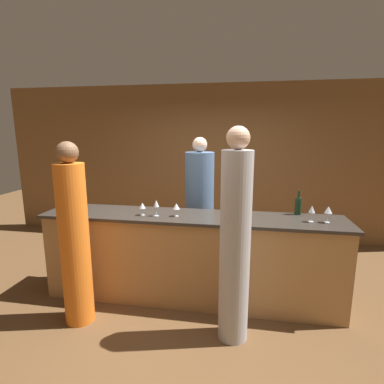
% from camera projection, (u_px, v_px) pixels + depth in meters
% --- Properties ---
extents(ground_plane, '(14.00, 14.00, 0.00)m').
position_uv_depth(ground_plane, '(191.00, 298.00, 3.60)').
color(ground_plane, brown).
extents(back_wall, '(8.00, 0.06, 2.80)m').
position_uv_depth(back_wall, '(212.00, 163.00, 5.49)').
color(back_wall, brown).
rests_on(back_wall, ground_plane).
extents(bar_counter, '(3.44, 0.62, 1.03)m').
position_uv_depth(bar_counter, '(191.00, 258.00, 3.50)').
color(bar_counter, '#B27F4C').
rests_on(bar_counter, ground_plane).
extents(bartender, '(0.39, 0.39, 1.90)m').
position_uv_depth(bartender, '(199.00, 213.00, 4.08)').
color(bartender, '#4C6B93').
rests_on(bartender, ground_plane).
extents(guest_0, '(0.29, 0.29, 1.88)m').
position_uv_depth(guest_0, '(74.00, 240.00, 3.01)').
color(guest_0, orange).
rests_on(guest_0, ground_plane).
extents(guest_1, '(0.28, 0.28, 2.01)m').
position_uv_depth(guest_1, '(235.00, 243.00, 2.74)').
color(guest_1, '#B2B2B7').
rests_on(guest_1, ground_plane).
extents(wine_bottle_0, '(0.07, 0.07, 0.27)m').
position_uv_depth(wine_bottle_0, '(298.00, 206.00, 3.42)').
color(wine_bottle_0, black).
rests_on(wine_bottle_0, bar_counter).
extents(wine_glass_0, '(0.07, 0.07, 0.18)m').
position_uv_depth(wine_glass_0, '(312.00, 210.00, 3.12)').
color(wine_glass_0, silver).
rests_on(wine_glass_0, bar_counter).
extents(wine_glass_1, '(0.08, 0.08, 0.17)m').
position_uv_depth(wine_glass_1, '(328.00, 210.00, 3.10)').
color(wine_glass_1, silver).
rests_on(wine_glass_1, bar_counter).
extents(wine_glass_2, '(0.07, 0.07, 0.15)m').
position_uv_depth(wine_glass_2, '(142.00, 206.00, 3.38)').
color(wine_glass_2, silver).
rests_on(wine_glass_2, bar_counter).
extents(wine_glass_3, '(0.08, 0.08, 0.15)m').
position_uv_depth(wine_glass_3, '(176.00, 207.00, 3.34)').
color(wine_glass_3, silver).
rests_on(wine_glass_3, bar_counter).
extents(wine_glass_4, '(0.06, 0.06, 0.19)m').
position_uv_depth(wine_glass_4, '(156.00, 204.00, 3.34)').
color(wine_glass_4, silver).
rests_on(wine_glass_4, bar_counter).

